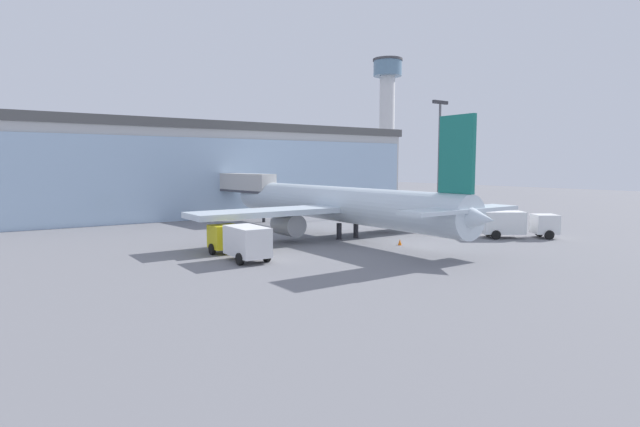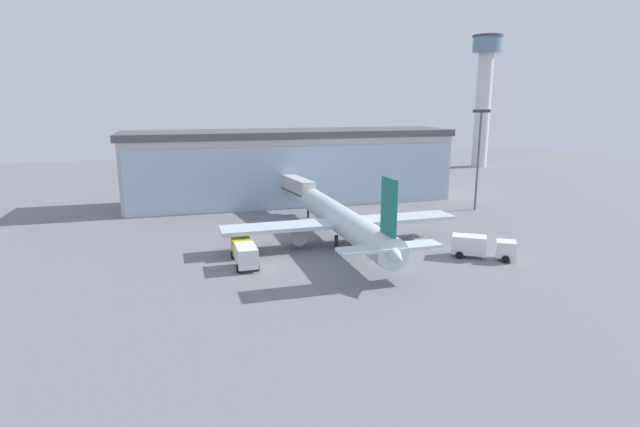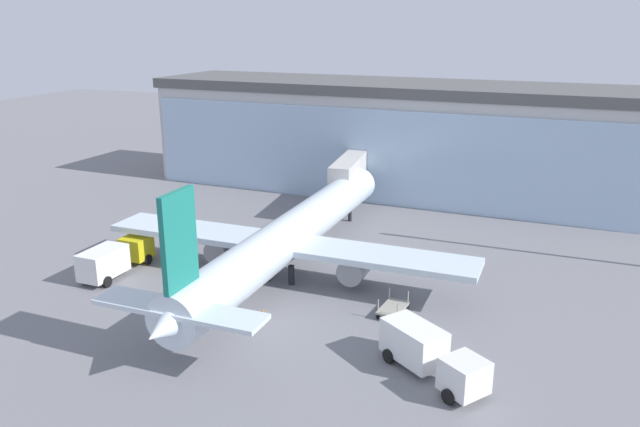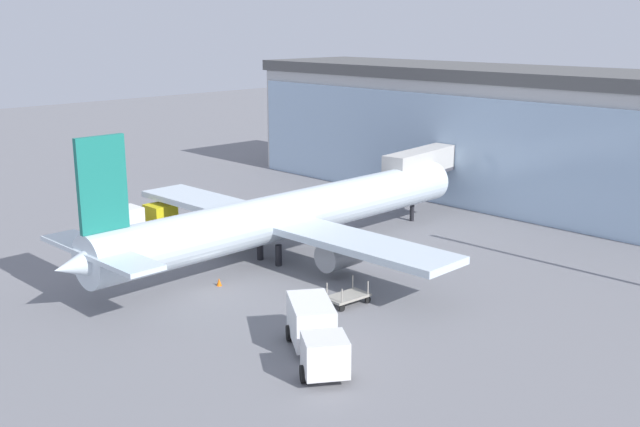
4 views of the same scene
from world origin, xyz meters
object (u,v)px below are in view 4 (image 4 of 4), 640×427
at_px(airplane, 289,215).
at_px(safety_cone_wingtip, 167,230).
at_px(fuel_truck, 315,331).
at_px(jet_bridge, 431,162).
at_px(safety_cone_nose, 219,282).
at_px(baggage_cart, 347,297).
at_px(catering_truck, 132,220).

height_order(airplane, safety_cone_wingtip, airplane).
height_order(airplane, fuel_truck, airplane).
bearing_deg(jet_bridge, safety_cone_nose, 178.82).
relative_size(jet_bridge, baggage_cart, 4.71).
bearing_deg(safety_cone_nose, jet_bridge, 94.87).
distance_m(airplane, fuel_truck, 18.12).
height_order(jet_bridge, baggage_cart, jet_bridge).
height_order(catering_truck, safety_cone_wingtip, catering_truck).
bearing_deg(airplane, jet_bridge, 3.80).
distance_m(airplane, catering_truck, 14.62).
bearing_deg(catering_truck, baggage_cart, -86.23).
bearing_deg(catering_truck, fuel_truck, -101.06).
bearing_deg(safety_cone_wingtip, fuel_truck, -18.31).
height_order(airplane, catering_truck, airplane).
bearing_deg(safety_cone_nose, fuel_truck, -15.36).
distance_m(jet_bridge, catering_truck, 28.28).
distance_m(catering_truck, fuel_truck, 28.07).
bearing_deg(fuel_truck, baggage_cart, 155.32).
distance_m(baggage_cart, safety_cone_nose, 9.36).
distance_m(jet_bridge, safety_cone_wingtip, 25.57).
height_order(fuel_truck, baggage_cart, fuel_truck).
relative_size(jet_bridge, safety_cone_wingtip, 25.23).
relative_size(fuel_truck, baggage_cart, 2.44).
relative_size(fuel_truck, safety_cone_nose, 13.11).
height_order(catering_truck, baggage_cart, catering_truck).
height_order(airplane, baggage_cart, airplane).
bearing_deg(safety_cone_wingtip, jet_bridge, 63.04).
bearing_deg(airplane, catering_truck, 112.69).
xyz_separation_m(fuel_truck, safety_cone_nose, (-12.63, 3.47, -1.19)).
xyz_separation_m(jet_bridge, safety_cone_nose, (2.36, -27.71, -4.47)).
bearing_deg(airplane, safety_cone_nose, -169.67).
xyz_separation_m(catering_truck, safety_cone_wingtip, (1.02, 2.74, -1.19)).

